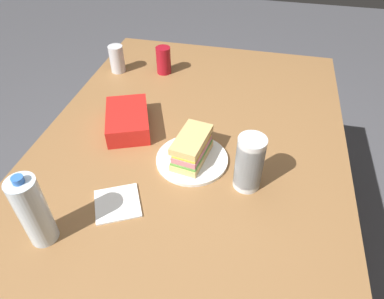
# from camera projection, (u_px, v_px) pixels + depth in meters

# --- Properties ---
(ground_plane) EXTENTS (8.00, 8.00, 0.00)m
(ground_plane) POSITION_uv_depth(u_px,v_px,m) (188.00, 272.00, 1.69)
(ground_plane) COLOR #4C4C51
(dining_table) EXTENTS (1.70, 1.09, 0.78)m
(dining_table) POSITION_uv_depth(u_px,v_px,m) (186.00, 174.00, 1.23)
(dining_table) COLOR olive
(dining_table) RESTS_ON ground_plane
(paper_plate) EXTENTS (0.24, 0.24, 0.01)m
(paper_plate) POSITION_uv_depth(u_px,v_px,m) (192.00, 159.00, 1.15)
(paper_plate) COLOR white
(paper_plate) RESTS_ON dining_table
(sandwich) EXTENTS (0.19, 0.12, 0.08)m
(sandwich) POSITION_uv_depth(u_px,v_px,m) (192.00, 148.00, 1.13)
(sandwich) COLOR #DBB26B
(sandwich) RESTS_ON paper_plate
(soda_can_red) EXTENTS (0.07, 0.07, 0.12)m
(soda_can_red) POSITION_uv_depth(u_px,v_px,m) (164.00, 60.00, 1.56)
(soda_can_red) COLOR maroon
(soda_can_red) RESTS_ON dining_table
(chip_bag) EXTENTS (0.27, 0.22, 0.07)m
(chip_bag) POSITION_uv_depth(u_px,v_px,m) (128.00, 120.00, 1.27)
(chip_bag) COLOR red
(chip_bag) RESTS_ON dining_table
(water_bottle_tall) EXTENTS (0.07, 0.07, 0.23)m
(water_bottle_tall) POSITION_uv_depth(u_px,v_px,m) (33.00, 211.00, 0.86)
(water_bottle_tall) COLOR silver
(water_bottle_tall) RESTS_ON dining_table
(plastic_cup_stack) EXTENTS (0.08, 0.08, 0.18)m
(plastic_cup_stack) POSITION_uv_depth(u_px,v_px,m) (249.00, 163.00, 1.02)
(plastic_cup_stack) COLOR silver
(plastic_cup_stack) RESTS_ON dining_table
(soda_can_silver) EXTENTS (0.07, 0.07, 0.12)m
(soda_can_silver) POSITION_uv_depth(u_px,v_px,m) (117.00, 59.00, 1.57)
(soda_can_silver) COLOR silver
(soda_can_silver) RESTS_ON dining_table
(paper_napkin) EXTENTS (0.17, 0.17, 0.01)m
(paper_napkin) POSITION_uv_depth(u_px,v_px,m) (117.00, 203.00, 1.02)
(paper_napkin) COLOR white
(paper_napkin) RESTS_ON dining_table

